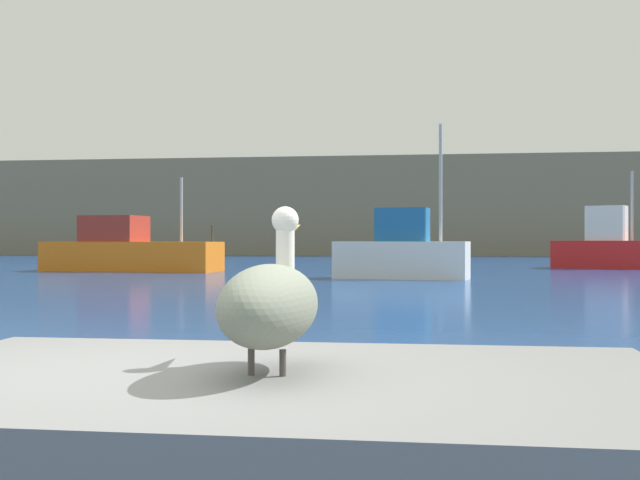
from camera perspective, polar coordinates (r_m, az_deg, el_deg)
hillside_backdrop at (r=76.78m, az=6.66°, el=2.24°), size 140.00×17.42×8.77m
pier_dock at (r=3.59m, az=-3.70°, el=-15.96°), size 3.61×2.18×0.79m
pelican at (r=3.48m, az=-3.65°, el=-4.60°), size 0.44×1.17×0.75m
fishing_boat_orange at (r=35.77m, az=-13.80°, el=-0.77°), size 8.12×3.07×4.12m
fishing_boat_white at (r=27.99m, az=5.94°, el=-0.93°), size 4.91×2.23×5.46m
fishing_boat_red at (r=40.43m, az=19.94°, el=-0.39°), size 4.81×3.33×4.68m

